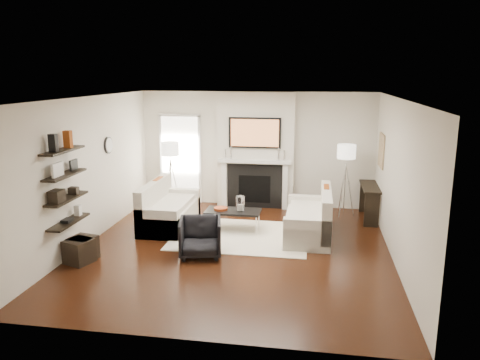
# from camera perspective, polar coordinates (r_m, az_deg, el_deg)

# --- Properties ---
(room_envelope) EXTENTS (6.00, 6.00, 6.00)m
(room_envelope) POSITION_cam_1_polar(r_m,az_deg,el_deg) (8.16, -0.68, 0.44)
(room_envelope) COLOR #32160B
(room_envelope) RESTS_ON ground
(chimney_breast) EXTENTS (1.80, 0.25, 2.70)m
(chimney_breast) POSITION_cam_1_polar(r_m,az_deg,el_deg) (10.95, 1.91, 3.64)
(chimney_breast) COLOR silver
(chimney_breast) RESTS_ON floor
(fireplace_surround) EXTENTS (1.30, 0.02, 1.04)m
(fireplace_surround) POSITION_cam_1_polar(r_m,az_deg,el_deg) (10.98, 1.79, -0.75)
(fireplace_surround) COLOR black
(fireplace_surround) RESTS_ON floor
(firebox) EXTENTS (0.75, 0.02, 0.65)m
(firebox) POSITION_cam_1_polar(r_m,az_deg,el_deg) (11.00, 1.78, -1.11)
(firebox) COLOR black
(firebox) RESTS_ON floor
(mantel_pilaster_l) EXTENTS (0.12, 0.08, 1.10)m
(mantel_pilaster_l) POSITION_cam_1_polar(r_m,az_deg,el_deg) (11.06, -1.93, -0.49)
(mantel_pilaster_l) COLOR white
(mantel_pilaster_l) RESTS_ON floor
(mantel_pilaster_r) EXTENTS (0.12, 0.08, 1.10)m
(mantel_pilaster_r) POSITION_cam_1_polar(r_m,az_deg,el_deg) (10.88, 5.53, -0.77)
(mantel_pilaster_r) COLOR white
(mantel_pilaster_r) RESTS_ON floor
(mantel_shelf) EXTENTS (1.70, 0.18, 0.07)m
(mantel_shelf) POSITION_cam_1_polar(r_m,az_deg,el_deg) (10.81, 1.78, 2.28)
(mantel_shelf) COLOR white
(mantel_shelf) RESTS_ON chimney_breast
(tv_body) EXTENTS (1.20, 0.06, 0.70)m
(tv_body) POSITION_cam_1_polar(r_m,az_deg,el_deg) (10.73, 1.82, 5.77)
(tv_body) COLOR black
(tv_body) RESTS_ON chimney_breast
(tv_screen) EXTENTS (1.10, 0.00, 0.62)m
(tv_screen) POSITION_cam_1_polar(r_m,az_deg,el_deg) (10.70, 1.80, 5.75)
(tv_screen) COLOR #BF723F
(tv_screen) RESTS_ON tv_body
(candlestick_l_tall) EXTENTS (0.04, 0.04, 0.30)m
(candlestick_l_tall) POSITION_cam_1_polar(r_m,az_deg,el_deg) (10.87, -1.09, 3.34)
(candlestick_l_tall) COLOR silver
(candlestick_l_tall) RESTS_ON mantel_shelf
(candlestick_l_short) EXTENTS (0.04, 0.04, 0.24)m
(candlestick_l_short) POSITION_cam_1_polar(r_m,az_deg,el_deg) (10.90, -1.76, 3.20)
(candlestick_l_short) COLOR silver
(candlestick_l_short) RESTS_ON mantel_shelf
(candlestick_r_tall) EXTENTS (0.04, 0.04, 0.30)m
(candlestick_r_tall) POSITION_cam_1_polar(r_m,az_deg,el_deg) (10.73, 4.71, 3.17)
(candlestick_r_tall) COLOR silver
(candlestick_r_tall) RESTS_ON mantel_shelf
(candlestick_r_short) EXTENTS (0.04, 0.04, 0.24)m
(candlestick_r_short) POSITION_cam_1_polar(r_m,az_deg,el_deg) (10.73, 5.40, 2.99)
(candlestick_r_short) COLOR silver
(candlestick_r_short) RESTS_ON mantel_shelf
(hallway_panel) EXTENTS (0.90, 0.02, 2.10)m
(hallway_panel) POSITION_cam_1_polar(r_m,az_deg,el_deg) (11.48, -7.23, 2.46)
(hallway_panel) COLOR white
(hallway_panel) RESTS_ON floor
(door_trim_l) EXTENTS (0.06, 0.06, 2.16)m
(door_trim_l) POSITION_cam_1_polar(r_m,az_deg,el_deg) (11.61, -9.54, 2.49)
(door_trim_l) COLOR white
(door_trim_l) RESTS_ON floor
(door_trim_r) EXTENTS (0.06, 0.06, 2.16)m
(door_trim_r) POSITION_cam_1_polar(r_m,az_deg,el_deg) (11.34, -4.93, 2.38)
(door_trim_r) COLOR white
(door_trim_r) RESTS_ON floor
(door_trim_top) EXTENTS (1.02, 0.06, 0.06)m
(door_trim_top) POSITION_cam_1_polar(r_m,az_deg,el_deg) (11.32, -7.42, 7.82)
(door_trim_top) COLOR white
(door_trim_top) RESTS_ON wall_back
(rug) EXTENTS (2.60, 2.00, 0.01)m
(rug) POSITION_cam_1_polar(r_m,az_deg,el_deg) (9.21, 0.08, -6.80)
(rug) COLOR beige
(rug) RESTS_ON floor
(loveseat_left_base) EXTENTS (0.85, 1.80, 0.42)m
(loveseat_left_base) POSITION_cam_1_polar(r_m,az_deg,el_deg) (9.84, -8.52, -4.39)
(loveseat_left_base) COLOR beige
(loveseat_left_base) RESTS_ON floor
(loveseat_left_back) EXTENTS (0.18, 1.80, 0.80)m
(loveseat_left_back) POSITION_cam_1_polar(r_m,az_deg,el_deg) (9.86, -10.44, -2.51)
(loveseat_left_back) COLOR beige
(loveseat_left_back) RESTS_ON floor
(loveseat_left_arm_n) EXTENTS (0.85, 0.18, 0.60)m
(loveseat_left_arm_n) POSITION_cam_1_polar(r_m,az_deg,el_deg) (9.08, -10.09, -5.33)
(loveseat_left_arm_n) COLOR beige
(loveseat_left_arm_n) RESTS_ON floor
(loveseat_left_arm_s) EXTENTS (0.85, 0.18, 0.60)m
(loveseat_left_arm_s) POSITION_cam_1_polar(r_m,az_deg,el_deg) (10.56, -7.21, -2.64)
(loveseat_left_arm_s) COLOR beige
(loveseat_left_arm_s) RESTS_ON floor
(loveseat_left_cushion) EXTENTS (0.63, 1.44, 0.10)m
(loveseat_left_cushion) POSITION_cam_1_polar(r_m,az_deg,el_deg) (9.75, -8.29, -2.94)
(loveseat_left_cushion) COLOR beige
(loveseat_left_cushion) RESTS_ON loveseat_left_base
(pillow_left_orange) EXTENTS (0.10, 0.42, 0.42)m
(pillow_left_orange) POSITION_cam_1_polar(r_m,az_deg,el_deg) (10.08, -9.92, -0.95)
(pillow_left_orange) COLOR #8F3F11
(pillow_left_orange) RESTS_ON loveseat_left_cushion
(pillow_left_charcoal) EXTENTS (0.10, 0.40, 0.40)m
(pillow_left_charcoal) POSITION_cam_1_polar(r_m,az_deg,el_deg) (9.54, -11.09, -1.86)
(pillow_left_charcoal) COLOR black
(pillow_left_charcoal) RESTS_ON loveseat_left_cushion
(loveseat_right_base) EXTENTS (0.85, 1.80, 0.42)m
(loveseat_right_base) POSITION_cam_1_polar(r_m,az_deg,el_deg) (9.25, 8.26, -5.52)
(loveseat_right_base) COLOR beige
(loveseat_right_base) RESTS_ON floor
(loveseat_right_back) EXTENTS (0.18, 1.80, 0.80)m
(loveseat_right_back) POSITION_cam_1_polar(r_m,az_deg,el_deg) (9.15, 10.43, -3.71)
(loveseat_right_back) COLOR beige
(loveseat_right_back) RESTS_ON floor
(loveseat_right_arm_n) EXTENTS (0.85, 0.18, 0.60)m
(loveseat_right_arm_n) POSITION_cam_1_polar(r_m,az_deg,el_deg) (8.45, 8.17, -6.66)
(loveseat_right_arm_n) COLOR beige
(loveseat_right_arm_n) RESTS_ON floor
(loveseat_right_arm_s) EXTENTS (0.85, 0.18, 0.60)m
(loveseat_right_arm_s) POSITION_cam_1_polar(r_m,az_deg,el_deg) (9.99, 8.37, -3.58)
(loveseat_right_arm_s) COLOR beige
(loveseat_right_arm_s) RESTS_ON floor
(loveseat_right_cushion) EXTENTS (0.63, 1.44, 0.10)m
(loveseat_right_cushion) POSITION_cam_1_polar(r_m,az_deg,el_deg) (9.17, 8.00, -3.96)
(loveseat_right_cushion) COLOR beige
(loveseat_right_cushion) RESTS_ON loveseat_right_base
(pillow_right_orange) EXTENTS (0.10, 0.42, 0.42)m
(pillow_right_orange) POSITION_cam_1_polar(r_m,az_deg,el_deg) (9.39, 10.45, -2.00)
(pillow_right_orange) COLOR #8F3F11
(pillow_right_orange) RESTS_ON loveseat_right_cushion
(pillow_right_charcoal) EXTENTS (0.10, 0.40, 0.40)m
(pillow_right_charcoal) POSITION_cam_1_polar(r_m,az_deg,el_deg) (8.81, 10.51, -3.06)
(pillow_right_charcoal) COLOR black
(pillow_right_charcoal) RESTS_ON loveseat_right_cushion
(coffee_table) EXTENTS (1.10, 0.55, 0.04)m
(coffee_table) POSITION_cam_1_polar(r_m,az_deg,el_deg) (9.41, -0.86, -3.84)
(coffee_table) COLOR black
(coffee_table) RESTS_ON floor
(coffee_leg_nw) EXTENTS (0.02, 0.02, 0.38)m
(coffee_leg_nw) POSITION_cam_1_polar(r_m,az_deg,el_deg) (9.37, -4.12, -5.30)
(coffee_leg_nw) COLOR silver
(coffee_leg_nw) RESTS_ON floor
(coffee_leg_ne) EXTENTS (0.02, 0.02, 0.38)m
(coffee_leg_ne) POSITION_cam_1_polar(r_m,az_deg,el_deg) (9.20, 1.99, -5.62)
(coffee_leg_ne) COLOR silver
(coffee_leg_ne) RESTS_ON floor
(coffee_leg_sw) EXTENTS (0.02, 0.02, 0.38)m
(coffee_leg_sw) POSITION_cam_1_polar(r_m,az_deg,el_deg) (9.78, -3.53, -4.51)
(coffee_leg_sw) COLOR silver
(coffee_leg_sw) RESTS_ON floor
(coffee_leg_se) EXTENTS (0.02, 0.02, 0.38)m
(coffee_leg_se) POSITION_cam_1_polar(r_m,az_deg,el_deg) (9.61, 2.32, -4.80)
(coffee_leg_se) COLOR silver
(coffee_leg_se) RESTS_ON floor
(hurricane_glass) EXTENTS (0.18, 0.18, 0.31)m
(hurricane_glass) POSITION_cam_1_polar(r_m,az_deg,el_deg) (9.34, 0.04, -2.94)
(hurricane_glass) COLOR white
(hurricane_glass) RESTS_ON coffee_table
(hurricane_candle) EXTENTS (0.09, 0.09, 0.13)m
(hurricane_candle) POSITION_cam_1_polar(r_m,az_deg,el_deg) (9.36, 0.04, -3.32)
(hurricane_candle) COLOR white
(hurricane_candle) RESTS_ON coffee_table
(copper_bowl) EXTENTS (0.28, 0.28, 0.05)m
(copper_bowl) POSITION_cam_1_polar(r_m,az_deg,el_deg) (9.44, -2.36, -3.50)
(copper_bowl) COLOR #CA4C21
(copper_bowl) RESTS_ON coffee_table
(armchair) EXTENTS (0.83, 0.80, 0.73)m
(armchair) POSITION_cam_1_polar(r_m,az_deg,el_deg) (8.18, -4.86, -6.75)
(armchair) COLOR black
(armchair) RESTS_ON floor
(lamp_left_post) EXTENTS (0.02, 0.02, 1.20)m
(lamp_left_post) POSITION_cam_1_polar(r_m,az_deg,el_deg) (10.81, -8.38, -0.67)
(lamp_left_post) COLOR silver
(lamp_left_post) RESTS_ON floor
(lamp_left_shade) EXTENTS (0.40, 0.40, 0.30)m
(lamp_left_shade) POSITION_cam_1_polar(r_m,az_deg,el_deg) (10.65, -8.53, 3.79)
(lamp_left_shade) COLOR white
(lamp_left_shade) RESTS_ON lamp_left_post
(lamp_left_leg_a) EXTENTS (0.25, 0.02, 1.23)m
(lamp_left_leg_a) POSITION_cam_1_polar(r_m,az_deg,el_deg) (10.78, -7.82, -0.69)
(lamp_left_leg_a) COLOR silver
(lamp_left_leg_a) RESTS_ON floor
(lamp_left_leg_b) EXTENTS (0.14, 0.22, 1.23)m
(lamp_left_leg_b) POSITION_cam_1_polar(r_m,az_deg,el_deg) (10.92, -8.50, -0.54)
(lamp_left_leg_b) COLOR silver
(lamp_left_leg_b) RESTS_ON floor
(lamp_left_leg_c) EXTENTS (0.14, 0.22, 1.23)m
(lamp_left_leg_c) POSITION_cam_1_polar(r_m,az_deg,el_deg) (10.74, -8.81, -0.77)
(lamp_left_leg_c) COLOR silver
(lamp_left_leg_c) RESTS_ON floor
(lamp_right_post) EXTENTS (0.02, 0.02, 1.20)m
(lamp_right_post) POSITION_cam_1_polar(r_m,az_deg,el_deg) (10.58, 12.63, -1.14)
(lamp_right_post) COLOR silver
(lamp_right_post) RESTS_ON floor
(lamp_right_shade) EXTENTS (0.40, 0.40, 0.30)m
(lamp_right_shade) POSITION_cam_1_polar(r_m,az_deg,el_deg) (10.41, 12.86, 3.40)
(lamp_right_shade) COLOR white
(lamp_right_shade) RESTS_ON lamp_right_post
(lamp_right_leg_a) EXTENTS (0.25, 0.02, 1.23)m
(lamp_right_leg_a) POSITION_cam_1_polar(r_m,az_deg,el_deg) (10.59, 13.23, -1.16)
(lamp_right_leg_a) COLOR silver
(lamp_right_leg_a) RESTS_ON floor
(lamp_right_leg_b) EXTENTS (0.14, 0.22, 1.23)m
(lamp_right_leg_b) POSITION_cam_1_polar(r_m,az_deg,el_deg) (10.67, 12.31, -1.01)
(lamp_right_leg_b) COLOR silver
(lamp_right_leg_b) RESTS_ON floor
(lamp_right_leg_c) EXTENTS (0.14, 0.22, 1.23)m
(lamp_right_leg_c) POSITION_cam_1_polar(r_m,az_deg,el_deg) (10.48, 12.36, -1.26)
(lamp_right_leg_c) COLOR silver
(lamp_right_leg_c) RESTS_ON floor
(console_top) EXTENTS (0.35, 1.20, 0.04)m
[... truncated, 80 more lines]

